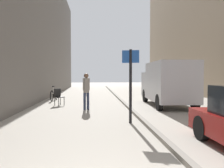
# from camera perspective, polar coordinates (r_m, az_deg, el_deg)

# --- Properties ---
(ground_plane) EXTENTS (80.00, 80.00, 0.00)m
(ground_plane) POSITION_cam_1_polar(r_m,az_deg,el_deg) (14.41, -3.70, -4.59)
(ground_plane) COLOR #A8A093
(building_facade_left) EXTENTS (2.43, 40.00, 11.07)m
(building_facade_left) POSITION_cam_1_polar(r_m,az_deg,el_deg) (15.53, -22.60, 16.33)
(building_facade_left) COLOR slate
(building_facade_left) RESTS_ON ground_plane
(kerb_strip) EXTENTS (0.16, 40.00, 0.12)m
(kerb_strip) POSITION_cam_1_polar(r_m,az_deg,el_deg) (14.51, 2.57, -4.30)
(kerb_strip) COLOR gray
(kerb_strip) RESTS_ON ground_plane
(pedestrian_main_foreground) EXTENTS (0.31, 0.22, 1.61)m
(pedestrian_main_foreground) POSITION_cam_1_polar(r_m,az_deg,el_deg) (21.04, -6.30, 0.07)
(pedestrian_main_foreground) COLOR black
(pedestrian_main_foreground) RESTS_ON ground_plane
(pedestrian_mid_block) EXTENTS (0.34, 0.27, 1.79)m
(pedestrian_mid_block) POSITION_cam_1_polar(r_m,az_deg,el_deg) (11.35, -6.40, -1.17)
(pedestrian_mid_block) COLOR #2D3851
(pedestrian_mid_block) RESTS_ON ground_plane
(delivery_van) EXTENTS (2.12, 5.19, 2.40)m
(delivery_van) POSITION_cam_1_polar(r_m,az_deg,el_deg) (13.10, 13.53, 0.33)
(delivery_van) COLOR #B7B7BC
(delivery_van) RESTS_ON ground_plane
(street_sign_post) EXTENTS (0.59, 0.18, 2.60)m
(street_sign_post) POSITION_cam_1_polar(r_m,az_deg,el_deg) (8.10, 4.62, 1.12)
(street_sign_post) COLOR black
(street_sign_post) RESTS_ON ground_plane
(bicycle_leaning) EXTENTS (0.24, 1.77, 0.98)m
(bicycle_leaning) POSITION_cam_1_polar(r_m,az_deg,el_deg) (15.96, -14.17, -2.61)
(bicycle_leaning) COLOR black
(bicycle_leaning) RESTS_ON ground_plane
(cafe_chair_near_window) EXTENTS (0.62, 0.62, 0.94)m
(cafe_chair_near_window) POSITION_cam_1_polar(r_m,az_deg,el_deg) (13.32, -13.14, -2.83)
(cafe_chair_near_window) COLOR black
(cafe_chair_near_window) RESTS_ON ground_plane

